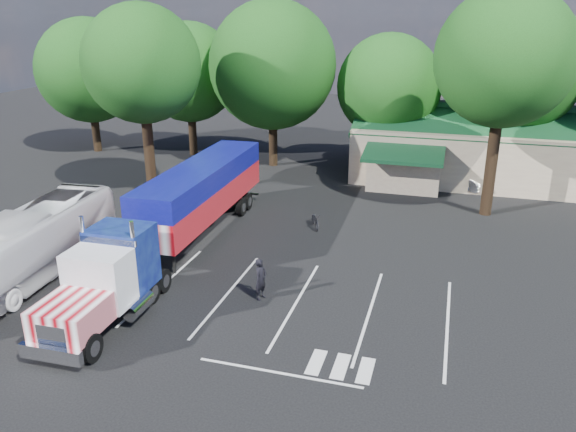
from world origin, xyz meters
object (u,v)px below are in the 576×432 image
(bicycle, at_px, (315,220))
(tour_bus, at_px, (29,245))
(woman, at_px, (261,279))
(semi_truck, at_px, (182,208))
(silver_sedan, at_px, (453,176))

(bicycle, bearing_deg, tour_bus, -162.45)
(woman, relative_size, tour_bus, 0.16)
(woman, height_order, tour_bus, tour_bus)
(semi_truck, distance_m, silver_sedan, 21.04)
(semi_truck, height_order, tour_bus, semi_truck)
(tour_bus, bearing_deg, silver_sedan, 43.19)
(semi_truck, height_order, silver_sedan, semi_truck)
(tour_bus, bearing_deg, bicycle, 37.29)
(woman, xyz_separation_m, bicycle, (0.20, 9.22, -0.48))
(tour_bus, xyz_separation_m, silver_sedan, (19.00, 21.04, -0.84))
(bicycle, xyz_separation_m, silver_sedan, (7.62, 10.78, 0.31))
(bicycle, height_order, tour_bus, tour_bus)
(woman, bearing_deg, bicycle, 13.41)
(bicycle, relative_size, silver_sedan, 0.38)
(semi_truck, height_order, bicycle, semi_truck)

